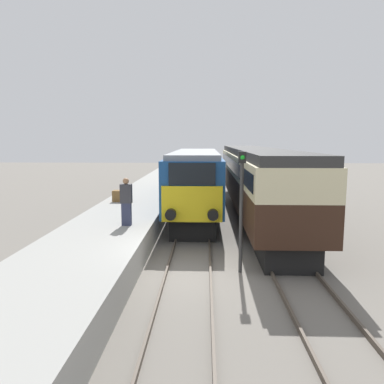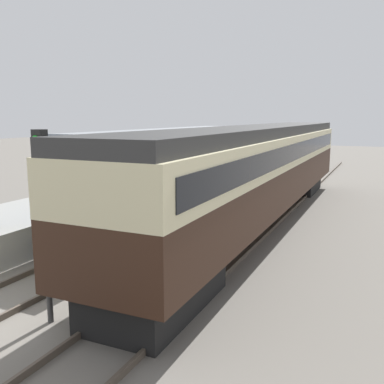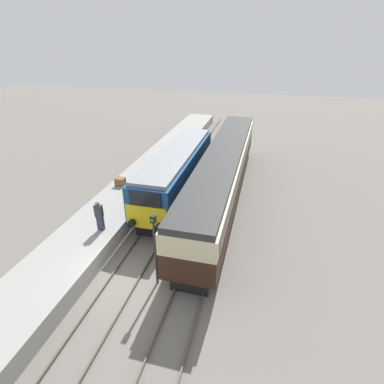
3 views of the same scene
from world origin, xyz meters
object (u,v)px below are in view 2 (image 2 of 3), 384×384
(luggage_crate, at_px, (76,185))
(signal_post, at_px, (44,211))
(locomotive, at_px, (176,170))
(passenger_carriage, at_px, (261,165))

(luggage_crate, bearing_deg, signal_post, -53.84)
(locomotive, xyz_separation_m, luggage_crate, (-4.09, -1.29, -0.73))
(passenger_carriage, relative_size, luggage_crate, 29.93)
(locomotive, bearing_deg, passenger_carriage, 9.41)
(passenger_carriage, xyz_separation_m, luggage_crate, (-7.49, -1.85, -1.04))
(locomotive, relative_size, luggage_crate, 18.25)
(passenger_carriage, bearing_deg, signal_post, -99.86)
(signal_post, bearing_deg, locomotive, 100.45)
(passenger_carriage, xyz_separation_m, signal_post, (-1.70, -9.78, -0.01))
(locomotive, distance_m, passenger_carriage, 3.46)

